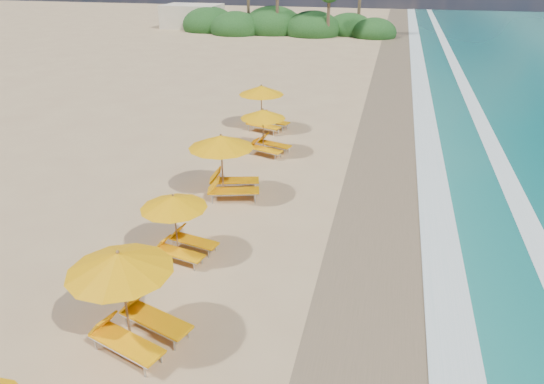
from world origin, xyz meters
TOP-DOWN VIEW (x-y plane):
  - ground at (0.00, 0.00)m, footprint 160.00×160.00m
  - wet_sand at (4.00, 0.00)m, footprint 4.00×160.00m
  - surf_foam at (6.70, 0.00)m, footprint 4.00×160.00m
  - station_1 at (-1.80, -6.28)m, footprint 3.10×3.03m
  - station_2 at (-2.22, -2.51)m, footprint 2.45×2.35m
  - station_3 at (-2.16, 1.83)m, footprint 3.07×2.98m
  - station_4 at (-1.86, 6.54)m, footprint 2.67×2.61m
  - station_5 at (-2.78, 9.86)m, footprint 3.01×2.94m
  - treeline at (-9.94, 45.51)m, footprint 25.80×8.80m
  - beach_building at (-22.00, 48.00)m, footprint 7.00×5.00m

SIDE VIEW (x-z plane):
  - ground at x=0.00m, z-range 0.00..0.00m
  - wet_sand at x=4.00m, z-range 0.00..0.01m
  - surf_foam at x=6.70m, z-range 0.02..0.03m
  - treeline at x=-9.94m, z-range -3.87..5.86m
  - station_2 at x=-2.22m, z-range 0.12..2.13m
  - station_4 at x=-1.86m, z-range 0.13..2.22m
  - station_5 at x=-2.78m, z-range 0.14..2.51m
  - station_1 at x=-1.80m, z-range 0.15..2.59m
  - station_3 at x=-2.16m, z-range 0.15..2.61m
  - beach_building at x=-22.00m, z-range 0.00..2.80m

